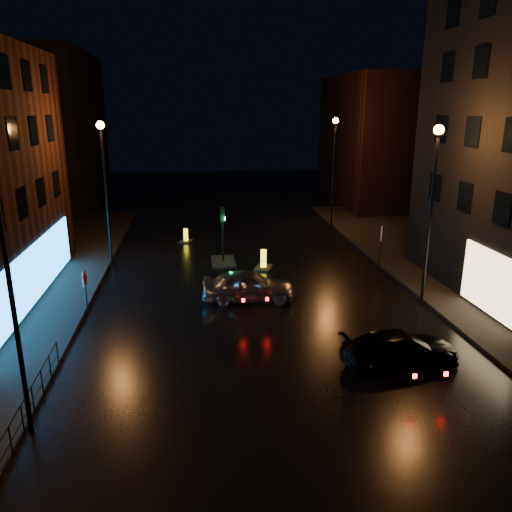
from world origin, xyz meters
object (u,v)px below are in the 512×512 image
object	(u,v)px
road_sign_right	(381,237)
traffic_signal	(223,254)
dark_sedan	(400,349)
bollard_near	(263,264)
bollard_far	(186,239)
silver_hatchback	(248,286)
road_sign_left	(85,282)

from	to	relation	value
road_sign_right	traffic_signal	bearing A→B (deg)	10.36
traffic_signal	dark_sedan	bearing A→B (deg)	-67.49
traffic_signal	bollard_near	distance (m)	2.74
dark_sedan	bollard_far	size ratio (longest dim) A/B	3.44
silver_hatchback	road_sign_right	world-z (taller)	road_sign_right
traffic_signal	dark_sedan	xyz separation A→B (m)	(5.59, -13.48, 0.13)
traffic_signal	silver_hatchback	world-z (taller)	traffic_signal
traffic_signal	road_sign_right	size ratio (longest dim) A/B	1.39
bollard_near	bollard_far	bearing A→B (deg)	145.49
traffic_signal	dark_sedan	world-z (taller)	traffic_signal
road_sign_left	silver_hatchback	bearing A→B (deg)	13.14
bollard_far	road_sign_right	bearing A→B (deg)	-12.89
silver_hatchback	road_sign_right	size ratio (longest dim) A/B	1.79
traffic_signal	silver_hatchback	distance (m)	6.47
traffic_signal	bollard_near	bearing A→B (deg)	-34.11
road_sign_right	road_sign_left	bearing A→B (deg)	41.44
dark_sedan	traffic_signal	bearing A→B (deg)	16.54
dark_sedan	road_sign_right	bearing A→B (deg)	-23.18
silver_hatchback	bollard_near	world-z (taller)	silver_hatchback
traffic_signal	road_sign_right	xyz separation A→B (m)	(9.10, -2.15, 1.36)
bollard_near	bollard_far	distance (m)	8.12
traffic_signal	bollard_near	world-z (taller)	traffic_signal
bollard_far	road_sign_left	distance (m)	13.21
silver_hatchback	road_sign_left	size ratio (longest dim) A/B	2.13
silver_hatchback	bollard_near	distance (m)	5.12
dark_sedan	road_sign_right	world-z (taller)	road_sign_right
bollard_near	traffic_signal	bearing A→B (deg)	167.34
bollard_near	road_sign_left	distance (m)	10.65
dark_sedan	bollard_near	distance (m)	12.41
dark_sedan	bollard_near	size ratio (longest dim) A/B	2.83
silver_hatchback	dark_sedan	xyz separation A→B (m)	(4.77, -7.06, -0.13)
traffic_signal	bollard_far	distance (m)	5.68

